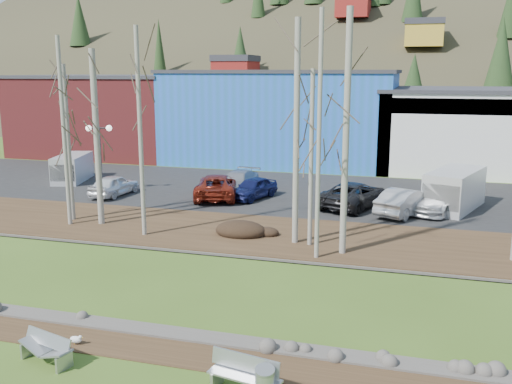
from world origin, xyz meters
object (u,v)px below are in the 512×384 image
(car_4, at_px, (405,202))
(van_white, at_px, (454,190))
(car_1, at_px, (217,186))
(van_grey, at_px, (72,168))
(bench_intact, at_px, (245,375))
(seagull, at_px, (76,339))
(car_0, at_px, (114,185))
(street_lamp, at_px, (99,140))
(car_3, at_px, (253,188))
(car_2, at_px, (237,182))
(bench_damaged, at_px, (47,348))
(car_5, at_px, (354,195))
(car_6, at_px, (438,198))

(car_4, height_order, van_white, van_white)
(car_1, bearing_deg, car_4, 159.37)
(van_white, bearing_deg, van_grey, -163.71)
(bench_intact, distance_m, seagull, 5.85)
(car_0, distance_m, van_white, 21.43)
(street_lamp, xyz_separation_m, van_white, (22.63, 1.40, -2.41))
(car_4, height_order, van_grey, van_grey)
(seagull, bearing_deg, car_1, 97.43)
(car_0, height_order, car_3, car_0)
(bench_intact, relative_size, car_0, 0.50)
(car_2, bearing_deg, bench_damaged, -82.05)
(seagull, xyz_separation_m, car_0, (-9.44, 18.86, 0.65))
(bench_intact, bearing_deg, van_grey, 142.49)
(bench_intact, bearing_deg, seagull, -179.66)
(street_lamp, relative_size, car_5, 0.82)
(van_grey, bearing_deg, car_1, -25.66)
(car_1, xyz_separation_m, van_white, (14.53, 0.84, 0.40))
(seagull, distance_m, car_6, 23.08)
(car_4, bearing_deg, car_6, -117.49)
(car_1, xyz_separation_m, car_3, (2.29, 0.38, -0.09))
(seagull, bearing_deg, street_lamp, 118.70)
(street_lamp, relative_size, car_4, 0.97)
(street_lamp, height_order, car_6, street_lamp)
(car_5, bearing_deg, car_4, 179.89)
(seagull, relative_size, car_3, 0.12)
(car_4, xyz_separation_m, van_grey, (-24.18, 3.59, 0.20))
(car_1, bearing_deg, car_6, 166.07)
(car_3, bearing_deg, van_white, 20.08)
(bench_intact, bearing_deg, car_3, 116.90)
(car_1, relative_size, van_white, 0.96)
(car_0, xyz_separation_m, van_white, (21.32, 2.10, 0.47))
(seagull, distance_m, car_4, 21.00)
(car_4, relative_size, van_grey, 0.98)
(street_lamp, distance_m, car_6, 21.93)
(car_2, relative_size, car_4, 1.04)
(car_1, height_order, van_grey, van_grey)
(car_3, height_order, van_grey, van_grey)
(car_6, bearing_deg, van_grey, -165.46)
(bench_damaged, bearing_deg, bench_intact, 16.14)
(bench_intact, height_order, car_5, car_5)
(car_1, bearing_deg, van_white, 168.77)
(car_3, relative_size, car_4, 0.86)
(bench_intact, bearing_deg, car_5, 99.91)
(van_white, bearing_deg, car_0, -154.91)
(bench_intact, relative_size, car_4, 0.44)
(car_2, xyz_separation_m, car_6, (12.94, -1.89, 0.07))
(car_6, height_order, van_white, van_white)
(car_0, bearing_deg, car_5, -171.71)
(bench_damaged, xyz_separation_m, van_white, (12.10, 22.08, 0.90))
(street_lamp, bearing_deg, car_5, -17.87)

